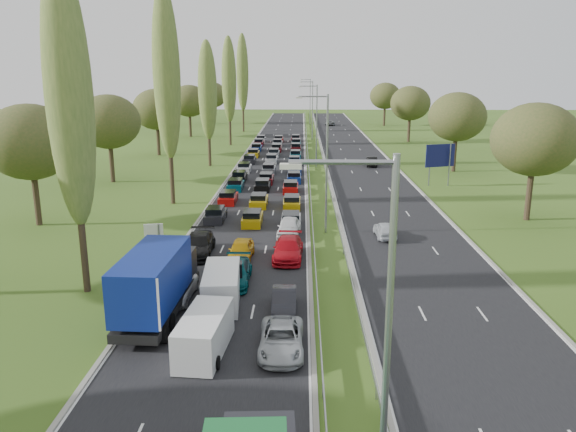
{
  "coord_description": "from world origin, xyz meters",
  "views": [
    {
      "loc": [
        2.35,
        -4.68,
        13.79
      ],
      "look_at": [
        1.17,
        43.02,
        1.5
      ],
      "focal_mm": 35.0,
      "sensor_mm": 36.0,
      "label": 1
    }
  ],
  "objects_px": {
    "white_van_front": "(205,332)",
    "near_car_2": "(175,289)",
    "near_car_3": "(198,245)",
    "direction_sign": "(440,157)",
    "blue_lorry": "(157,281)",
    "info_sign": "(154,233)",
    "white_van_rear": "(222,285)"
  },
  "relations": [
    {
      "from": "white_van_front",
      "to": "near_car_3",
      "type": "bearing_deg",
      "value": 106.44
    },
    {
      "from": "white_van_rear",
      "to": "info_sign",
      "type": "relative_size",
      "value": 2.54
    },
    {
      "from": "white_van_front",
      "to": "info_sign",
      "type": "bearing_deg",
      "value": 117.37
    },
    {
      "from": "near_car_2",
      "to": "direction_sign",
      "type": "xyz_separation_m",
      "value": [
        24.9,
        36.68,
        2.89
      ]
    },
    {
      "from": "white_van_front",
      "to": "info_sign",
      "type": "relative_size",
      "value": 2.43
    },
    {
      "from": "near_car_3",
      "to": "white_van_rear",
      "type": "xyz_separation_m",
      "value": [
        3.15,
        -9.16,
        0.28
      ]
    },
    {
      "from": "blue_lorry",
      "to": "white_van_rear",
      "type": "relative_size",
      "value": 1.82
    },
    {
      "from": "white_van_front",
      "to": "near_car_2",
      "type": "bearing_deg",
      "value": 119.66
    },
    {
      "from": "direction_sign",
      "to": "white_van_front",
      "type": "bearing_deg",
      "value": -116.85
    },
    {
      "from": "blue_lorry",
      "to": "white_van_front",
      "type": "distance_m",
      "value": 5.53
    },
    {
      "from": "white_van_rear",
      "to": "white_van_front",
      "type": "bearing_deg",
      "value": -94.72
    },
    {
      "from": "near_car_2",
      "to": "white_van_rear",
      "type": "relative_size",
      "value": 0.9
    },
    {
      "from": "near_car_2",
      "to": "white_van_front",
      "type": "bearing_deg",
      "value": -63.2
    },
    {
      "from": "white_van_front",
      "to": "direction_sign",
      "type": "xyz_separation_m",
      "value": [
        21.88,
        43.23,
        2.52
      ]
    },
    {
      "from": "near_car_2",
      "to": "info_sign",
      "type": "bearing_deg",
      "value": 113.0
    },
    {
      "from": "white_van_front",
      "to": "info_sign",
      "type": "xyz_separation_m",
      "value": [
        -6.92,
        16.73,
        0.32
      ]
    },
    {
      "from": "white_van_rear",
      "to": "blue_lorry",
      "type": "bearing_deg",
      "value": -153.77
    },
    {
      "from": "blue_lorry",
      "to": "white_van_front",
      "type": "height_order",
      "value": "blue_lorry"
    },
    {
      "from": "blue_lorry",
      "to": "info_sign",
      "type": "height_order",
      "value": "blue_lorry"
    },
    {
      "from": "near_car_3",
      "to": "blue_lorry",
      "type": "xyz_separation_m",
      "value": [
        -0.28,
        -11.21,
        1.29
      ]
    },
    {
      "from": "white_van_rear",
      "to": "direction_sign",
      "type": "xyz_separation_m",
      "value": [
        21.88,
        36.97,
        2.47
      ]
    },
    {
      "from": "near_car_3",
      "to": "direction_sign",
      "type": "height_order",
      "value": "direction_sign"
    },
    {
      "from": "near_car_2",
      "to": "white_van_front",
      "type": "height_order",
      "value": "white_van_front"
    },
    {
      "from": "direction_sign",
      "to": "blue_lorry",
      "type": "bearing_deg",
      "value": -122.97
    },
    {
      "from": "near_car_3",
      "to": "white_van_front",
      "type": "height_order",
      "value": "white_van_front"
    },
    {
      "from": "near_car_2",
      "to": "blue_lorry",
      "type": "xyz_separation_m",
      "value": [
        -0.41,
        -2.35,
        1.42
      ]
    },
    {
      "from": "info_sign",
      "to": "direction_sign",
      "type": "distance_m",
      "value": 39.2
    },
    {
      "from": "blue_lorry",
      "to": "info_sign",
      "type": "xyz_separation_m",
      "value": [
        -3.49,
        12.52,
        -0.74
      ]
    },
    {
      "from": "near_car_3",
      "to": "white_van_front",
      "type": "distance_m",
      "value": 15.74
    },
    {
      "from": "near_car_2",
      "to": "blue_lorry",
      "type": "distance_m",
      "value": 2.77
    },
    {
      "from": "white_van_front",
      "to": "direction_sign",
      "type": "relative_size",
      "value": 0.98
    },
    {
      "from": "near_car_2",
      "to": "white_van_rear",
      "type": "height_order",
      "value": "white_van_rear"
    }
  ]
}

